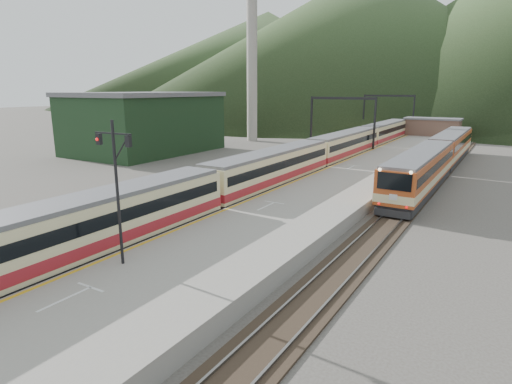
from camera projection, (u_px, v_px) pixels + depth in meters
The scene contains 16 objects.
track_main at pixel (317, 172), 47.28m from camera, with size 2.60×200.00×0.23m.
track_far at pixel (277, 168), 49.79m from camera, with size 2.60×200.00×0.23m.
track_second at pixel (427, 184), 41.50m from camera, with size 2.60×200.00×0.23m.
platform at pixel (361, 177), 42.70m from camera, with size 8.00×100.00×1.00m, color gray.
gantry_near at pixel (342, 114), 59.90m from camera, with size 9.55×0.25×8.00m.
gantry_far at pixel (388, 108), 80.70m from camera, with size 9.55×0.25×8.00m.
warehouse at pixel (145, 122), 62.01m from camera, with size 14.50×20.50×8.60m.
smokestack at pixel (252, 53), 73.13m from camera, with size 1.80×1.80×30.00m, color #9E998E.
station_shed at pixel (432, 127), 75.50m from camera, with size 9.40×4.40×3.10m.
hill_a at pixel (371, 39), 185.14m from camera, with size 180.00×180.00×60.00m, color #2B3F1E.
hill_d at pixel (268, 59), 267.52m from camera, with size 200.00×200.00×55.00m, color #2B3F1E.
main_train at pixel (315, 157), 46.23m from camera, with size 2.78×76.20×3.39m.
second_train at pixel (438, 157), 45.90m from camera, with size 2.86×38.91×3.49m.
signal_mast at pixel (116, 178), 19.35m from camera, with size 2.20×0.27×6.75m.
short_signal_b at pixel (215, 184), 35.08m from camera, with size 0.25×0.20×2.27m.
short_signal_c at pixel (48, 213), 26.98m from camera, with size 0.24×0.19×2.27m.
Camera 1 is at (18.22, -3.28, 9.08)m, focal length 30.00 mm.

